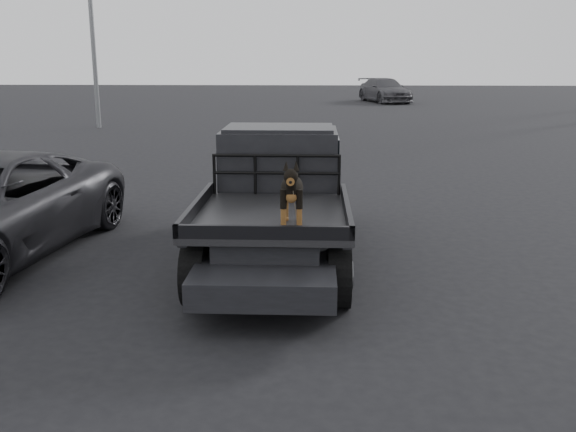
# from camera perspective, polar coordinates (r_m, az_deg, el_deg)

# --- Properties ---
(ground) EXTENTS (120.00, 120.00, 0.00)m
(ground) POSITION_cam_1_polar(r_m,az_deg,el_deg) (7.95, -5.45, -6.80)
(ground) COLOR black
(ground) RESTS_ON ground
(flatbed_ute) EXTENTS (2.00, 5.40, 0.92)m
(flatbed_ute) POSITION_cam_1_polar(r_m,az_deg,el_deg) (9.00, -1.09, -1.17)
(flatbed_ute) COLOR black
(flatbed_ute) RESTS_ON ground
(ute_cab) EXTENTS (1.72, 1.30, 0.88)m
(ute_cab) POSITION_cam_1_polar(r_m,az_deg,el_deg) (9.75, -0.77, 5.41)
(ute_cab) COLOR black
(ute_cab) RESTS_ON flatbed_ute
(headache_rack) EXTENTS (1.80, 0.08, 0.55)m
(headache_rack) POSITION_cam_1_polar(r_m,az_deg,el_deg) (9.04, -1.03, 3.67)
(headache_rack) COLOR black
(headache_rack) RESTS_ON flatbed_ute
(dog) EXTENTS (0.32, 0.60, 0.74)m
(dog) POSITION_cam_1_polar(r_m,az_deg,el_deg) (7.36, 0.36, 2.05)
(dog) COLOR black
(dog) RESTS_ON flatbed_ute
(distant_car_b) EXTENTS (3.48, 5.56, 1.50)m
(distant_car_b) POSITION_cam_1_polar(r_m,az_deg,el_deg) (42.21, 8.60, 11.00)
(distant_car_b) COLOR #47464B
(distant_car_b) RESTS_ON ground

